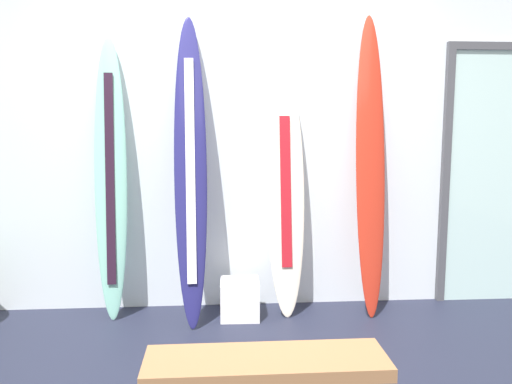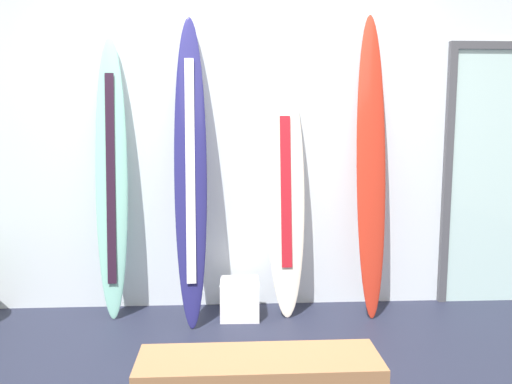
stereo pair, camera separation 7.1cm
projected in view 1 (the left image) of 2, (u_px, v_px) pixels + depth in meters
name	position (u px, v px, depth m)	size (l,w,h in m)	color
ground	(252.00, 378.00, 3.10)	(8.00, 8.00, 0.04)	#1D2030
wall_back	(241.00, 130.00, 4.19)	(7.20, 0.20, 2.80)	silver
surfboard_seafoam	(111.00, 181.00, 3.90)	(0.25, 0.30, 2.10)	#81C3B0
surfboard_navy	(191.00, 170.00, 3.82)	(0.26, 0.53, 2.25)	navy
surfboard_ivory	(285.00, 194.00, 3.99)	(0.30, 0.32, 1.89)	silver
surfboard_crimson	(370.00, 166.00, 3.98)	(0.23, 0.40, 2.28)	#AF2818
display_block_left	(240.00, 299.00, 3.98)	(0.30, 0.30, 0.28)	white
glass_door	(512.00, 170.00, 4.28)	(1.18, 0.06, 2.09)	silver
bench	(266.00, 370.00, 2.31)	(1.07, 0.32, 0.46)	#90623E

